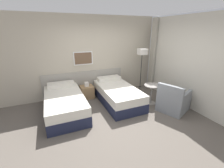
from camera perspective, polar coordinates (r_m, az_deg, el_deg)
ground_plane at (r=4.07m, az=2.96°, el=-13.19°), size 16.00×16.00×0.00m
wall_headboard at (r=5.33m, az=-6.44°, el=9.76°), size 10.00×0.10×2.70m
wall_window at (r=4.82m, az=29.14°, el=6.83°), size 0.21×4.44×2.70m
bed_near_door at (r=4.45m, az=-17.54°, el=-7.05°), size 1.02×1.96×0.66m
bed_near_window at (r=4.82m, az=2.01°, el=-3.93°), size 1.02×1.96×0.66m
nightstand at (r=5.23m, az=-9.50°, el=-2.89°), size 0.43×0.41×0.56m
floor_lamp at (r=5.43m, az=11.37°, el=10.56°), size 0.27×0.27×1.61m
side_table at (r=4.86m, az=14.84°, el=-2.41°), size 0.48×0.48×0.62m
armchair at (r=4.69m, az=22.28°, el=-6.04°), size 1.01×0.96×0.85m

